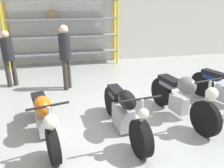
% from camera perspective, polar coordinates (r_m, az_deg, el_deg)
% --- Properties ---
extents(ground_plane, '(30.00, 30.00, 0.00)m').
position_cam_1_polar(ground_plane, '(4.57, 1.09, -9.98)').
color(ground_plane, '#9EA3A0').
extents(back_wall, '(30.00, 0.08, 3.60)m').
position_cam_1_polar(back_wall, '(8.99, -6.73, 17.23)').
color(back_wall, silver).
rests_on(back_wall, ground_plane).
extents(shelving_rack, '(4.12, 0.63, 2.78)m').
position_cam_1_polar(shelving_rack, '(8.61, -13.02, 14.59)').
color(shelving_rack, yellow).
rests_on(shelving_rack, ground_plane).
extents(motorcycle_orange, '(0.78, 2.08, 0.96)m').
position_cam_1_polar(motorcycle_orange, '(4.10, -17.41, -8.16)').
color(motorcycle_orange, black).
rests_on(motorcycle_orange, ground_plane).
extents(motorcycle_black, '(0.67, 2.08, 0.99)m').
position_cam_1_polar(motorcycle_black, '(4.11, 3.15, -7.18)').
color(motorcycle_black, black).
rests_on(motorcycle_black, ground_plane).
extents(motorcycle_grey, '(0.68, 2.02, 1.08)m').
position_cam_1_polar(motorcycle_grey, '(4.72, 17.73, -3.15)').
color(motorcycle_grey, black).
rests_on(motorcycle_grey, ground_plane).
extents(person_browsing, '(0.44, 0.44, 1.77)m').
position_cam_1_polar(person_browsing, '(6.07, -12.11, 8.09)').
color(person_browsing, '#38332D').
rests_on(person_browsing, ground_plane).
extents(person_near_rack, '(0.45, 0.45, 1.60)m').
position_cam_1_polar(person_near_rack, '(6.82, -25.50, 6.93)').
color(person_near_rack, '#38332D').
rests_on(person_near_rack, ground_plane).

